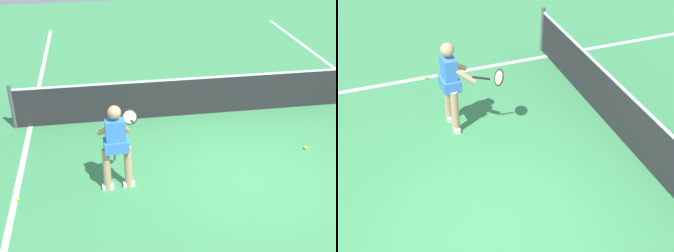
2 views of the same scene
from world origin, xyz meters
The scene contains 6 objects.
ground_plane centered at (0.00, 0.00, 0.00)m, with size 27.92×27.92×0.00m, color #38844C.
sideline_left_marking centered at (-4.05, 0.00, 0.00)m, with size 0.10×19.47×0.01m, color white.
court_net centered at (0.00, 2.52, 0.45)m, with size 8.78×0.08×0.97m.
tennis_player centered at (-2.32, 0.04, 0.85)m, with size 0.75×0.96×1.55m.
tennis_ball_near centered at (1.38, 0.68, 0.03)m, with size 0.07×0.07×0.07m, color #D1E533.
tennis_ball_mid centered at (-4.00, -0.10, 0.03)m, with size 0.07×0.07×0.07m, color #D1E533.
Camera 1 is at (-2.54, -6.46, 4.65)m, focal length 48.81 mm.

